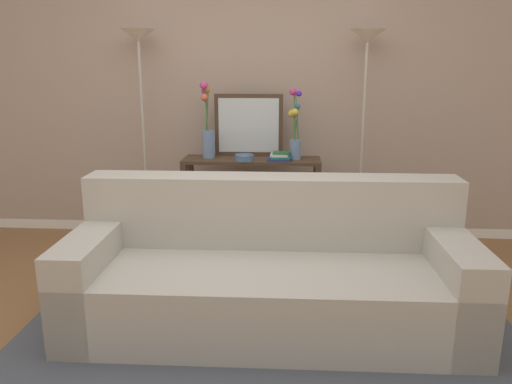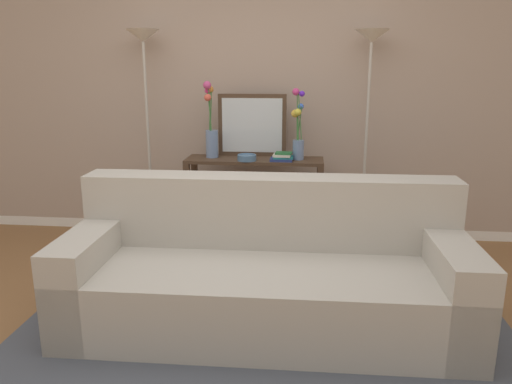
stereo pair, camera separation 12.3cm
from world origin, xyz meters
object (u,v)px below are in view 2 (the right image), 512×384
(fruit_bowl, at_px, (247,157))
(couch, at_px, (266,276))
(wall_mirror, at_px, (252,125))
(book_row_under_console, at_px, (218,239))
(floor_lamp_right, at_px, (369,80))
(book_stack, at_px, (282,157))
(floor_lamp_left, at_px, (145,78))
(vase_short_flowers, at_px, (298,133))
(console_table, at_px, (255,187))
(vase_tall_flowers, at_px, (211,130))

(fruit_bowl, bearing_deg, couch, -77.74)
(wall_mirror, bearing_deg, book_row_under_console, -155.14)
(wall_mirror, relative_size, book_row_under_console, 1.89)
(floor_lamp_right, bearing_deg, couch, -116.78)
(book_stack, bearing_deg, book_row_under_console, 172.84)
(floor_lamp_right, bearing_deg, book_stack, -166.14)
(floor_lamp_left, relative_size, vase_short_flowers, 3.13)
(couch, bearing_deg, wall_mirror, 99.65)
(floor_lamp_left, xyz_separation_m, book_stack, (1.20, -0.17, -0.64))
(couch, xyz_separation_m, fruit_bowl, (-0.27, 1.24, 0.51))
(wall_mirror, bearing_deg, console_table, -75.49)
(vase_tall_flowers, bearing_deg, vase_short_flowers, -2.52)
(vase_tall_flowers, xyz_separation_m, book_row_under_console, (0.04, -0.03, -0.97))
(wall_mirror, distance_m, fruit_bowl, 0.34)
(floor_lamp_right, height_order, book_stack, floor_lamp_right)
(floor_lamp_right, distance_m, wall_mirror, 1.05)
(vase_tall_flowers, relative_size, book_stack, 3.37)
(fruit_bowl, xyz_separation_m, book_row_under_console, (-0.28, 0.10, -0.77))
(console_table, height_order, fruit_bowl, fruit_bowl)
(couch, distance_m, floor_lamp_right, 1.97)
(floor_lamp_left, relative_size, book_row_under_console, 5.92)
(couch, relative_size, wall_mirror, 4.04)
(console_table, relative_size, book_row_under_console, 3.73)
(wall_mirror, distance_m, book_stack, 0.42)
(couch, xyz_separation_m, book_row_under_console, (-0.55, 1.34, -0.26))
(floor_lamp_left, relative_size, book_stack, 9.66)
(fruit_bowl, height_order, book_stack, book_stack)
(book_row_under_console, bearing_deg, vase_short_flowers, -0.53)
(book_stack, bearing_deg, floor_lamp_right, 13.86)
(floor_lamp_right, height_order, vase_tall_flowers, floor_lamp_right)
(console_table, distance_m, book_stack, 0.38)
(floor_lamp_left, height_order, book_stack, floor_lamp_left)
(floor_lamp_left, height_order, vase_tall_flowers, floor_lamp_left)
(floor_lamp_left, xyz_separation_m, vase_tall_flowers, (0.58, -0.07, -0.44))
(console_table, xyz_separation_m, book_stack, (0.24, -0.07, 0.28))
(floor_lamp_right, distance_m, fruit_bowl, 1.20)
(vase_tall_flowers, xyz_separation_m, vase_short_flowers, (0.74, -0.03, -0.01))
(floor_lamp_right, bearing_deg, fruit_bowl, -168.62)
(vase_tall_flowers, xyz_separation_m, book_stack, (0.62, -0.10, -0.20))
(couch, bearing_deg, floor_lamp_right, 63.22)
(floor_lamp_right, distance_m, vase_short_flowers, 0.73)
(floor_lamp_left, xyz_separation_m, floor_lamp_right, (1.90, -0.00, -0.01))
(floor_lamp_right, bearing_deg, floor_lamp_left, 180.00)
(console_table, relative_size, vase_short_flowers, 1.97)
(floor_lamp_left, bearing_deg, console_table, -5.98)
(vase_short_flowers, height_order, book_stack, vase_short_flowers)
(console_table, bearing_deg, book_stack, -16.64)
(fruit_bowl, bearing_deg, console_table, 61.73)
(couch, relative_size, vase_short_flowers, 4.03)
(console_table, height_order, floor_lamp_left, floor_lamp_left)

